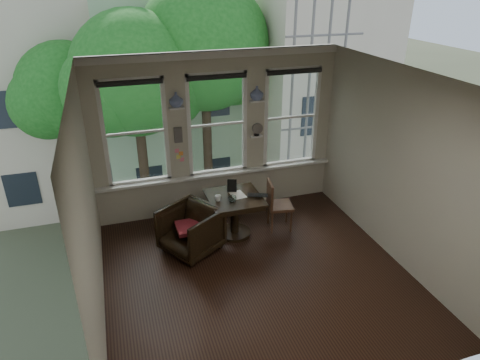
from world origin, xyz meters
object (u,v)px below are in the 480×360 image
object	(u,v)px
armchair_left	(191,230)
laptop	(258,197)
side_chair_right	(280,205)
mug	(218,198)
table	(235,216)

from	to	relation	value
armchair_left	laptop	world-z (taller)	same
side_chair_right	mug	distance (m)	1.19
table	side_chair_right	size ratio (longest dim) A/B	0.98
table	mug	xyz separation A→B (m)	(-0.30, -0.05, 0.42)
side_chair_right	armchair_left	bearing A→B (deg)	107.33
table	laptop	bearing A→B (deg)	-22.22
table	side_chair_right	distance (m)	0.84
armchair_left	side_chair_right	bearing A→B (deg)	64.87
armchair_left	laptop	bearing A→B (deg)	62.27
armchair_left	laptop	size ratio (longest dim) A/B	2.48
table	armchair_left	size ratio (longest dim) A/B	1.05
table	laptop	size ratio (longest dim) A/B	2.62
armchair_left	side_chair_right	world-z (taller)	side_chair_right
table	armchair_left	distance (m)	0.86
laptop	table	bearing A→B (deg)	-179.28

